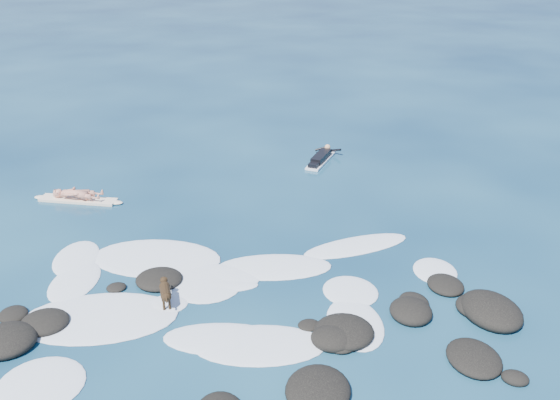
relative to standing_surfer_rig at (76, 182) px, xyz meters
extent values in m
plane|color=#0A2642|center=(5.04, -6.69, -0.75)|extent=(160.00, 160.00, 0.00)
ellipsoid|color=black|center=(7.65, -9.17, -0.69)|extent=(1.13, 1.16, 0.26)
ellipsoid|color=black|center=(7.84, -8.84, -0.64)|extent=(1.91, 1.90, 0.45)
ellipsoid|color=black|center=(6.88, -10.80, -0.64)|extent=(1.79, 1.96, 0.44)
ellipsoid|color=black|center=(3.24, -5.87, -0.66)|extent=(1.42, 1.35, 0.38)
ellipsoid|color=black|center=(9.94, -7.73, -0.68)|extent=(0.88, 1.03, 0.30)
ellipsoid|color=black|center=(11.73, -8.42, -0.61)|extent=(1.71, 2.03, 0.59)
ellipsoid|color=black|center=(-0.34, -7.11, -0.70)|extent=(0.85, 0.92, 0.22)
ellipsoid|color=black|center=(11.23, -10.84, -0.69)|extent=(0.76, 0.71, 0.26)
ellipsoid|color=black|center=(-0.19, -8.31, -0.63)|extent=(1.50, 1.46, 0.51)
ellipsoid|color=black|center=(11.05, -7.01, -0.68)|extent=(1.06, 1.20, 0.31)
ellipsoid|color=black|center=(7.06, -8.38, -0.72)|extent=(0.64, 0.59, 0.14)
ellipsoid|color=black|center=(11.59, -8.16, -0.66)|extent=(1.33, 1.23, 0.40)
ellipsoid|color=black|center=(7.54, -9.07, -0.64)|extent=(1.34, 1.28, 0.46)
ellipsoid|color=black|center=(0.56, -7.61, -0.66)|extent=(1.36, 1.31, 0.39)
ellipsoid|color=black|center=(2.10, -6.10, -0.71)|extent=(0.61, 0.57, 0.19)
ellipsoid|color=black|center=(10.59, -10.12, -0.66)|extent=(1.27, 1.51, 0.36)
ellipsoid|color=black|center=(9.71, -8.18, -0.64)|extent=(1.22, 1.34, 0.45)
ellipsoid|color=white|center=(4.67, -6.22, -0.74)|extent=(2.68, 1.02, 0.12)
ellipsoid|color=white|center=(9.15, -4.42, -0.74)|extent=(3.71, 2.04, 0.12)
ellipsoid|color=white|center=(1.84, -7.44, -0.74)|extent=(4.00, 2.32, 0.12)
ellipsoid|color=white|center=(5.07, -5.76, -0.74)|extent=(2.35, 1.87, 0.12)
ellipsoid|color=white|center=(8.42, -6.94, -0.74)|extent=(1.87, 1.97, 0.12)
ellipsoid|color=white|center=(0.96, -9.83, -0.74)|extent=(2.21, 2.19, 0.12)
ellipsoid|color=white|center=(3.08, -4.51, -0.74)|extent=(4.33, 3.20, 0.12)
ellipsoid|color=white|center=(0.90, -5.60, -0.74)|extent=(1.70, 2.45, 0.12)
ellipsoid|color=white|center=(4.99, -8.69, -0.74)|extent=(3.23, 1.83, 0.12)
ellipsoid|color=white|center=(5.79, -9.00, -0.74)|extent=(3.32, 1.91, 0.12)
ellipsoid|color=white|center=(6.50, -5.42, -0.74)|extent=(3.45, 1.72, 0.12)
ellipsoid|color=white|center=(0.70, -4.25, -0.74)|extent=(1.42, 2.26, 0.12)
ellipsoid|color=white|center=(8.22, -8.40, -0.74)|extent=(1.44, 2.32, 0.12)
ellipsoid|color=white|center=(11.06, -6.15, -0.74)|extent=(1.42, 1.67, 0.12)
ellipsoid|color=white|center=(4.52, -6.06, -0.74)|extent=(2.24, 2.27, 0.12)
ellipsoid|color=white|center=(3.51, -7.02, -0.74)|extent=(1.10, 0.90, 0.12)
cube|color=#FEE9CB|center=(0.00, 0.00, -0.70)|extent=(2.85, 1.31, 0.09)
ellipsoid|color=#FEE9CB|center=(1.35, -0.38, -0.70)|extent=(0.62, 0.46, 0.10)
ellipsoid|color=#FEE9CB|center=(-1.35, 0.38, -0.70)|extent=(0.62, 0.46, 0.10)
imported|color=tan|center=(0.00, 0.00, 0.25)|extent=(0.60, 0.75, 1.82)
cube|color=white|center=(9.33, 3.01, -0.70)|extent=(1.63, 2.38, 0.09)
ellipsoid|color=white|center=(9.90, 4.07, -0.70)|extent=(0.50, 0.60, 0.09)
cube|color=black|center=(9.33, 3.01, -0.54)|extent=(1.09, 1.51, 0.24)
sphere|color=tan|center=(9.74, 3.76, -0.40)|extent=(0.34, 0.34, 0.25)
cylinder|color=black|center=(9.54, 4.05, -0.55)|extent=(0.61, 0.16, 0.27)
cylinder|color=black|center=(10.08, 3.76, -0.55)|extent=(0.45, 0.53, 0.27)
cube|color=black|center=(8.94, 2.29, -0.58)|extent=(0.61, 0.71, 0.15)
cylinder|color=black|center=(3.51, -7.12, -0.29)|extent=(0.34, 0.58, 0.27)
sphere|color=black|center=(3.48, -6.88, -0.29)|extent=(0.31, 0.31, 0.28)
sphere|color=black|center=(3.54, -7.37, -0.29)|extent=(0.28, 0.28, 0.25)
sphere|color=black|center=(3.45, -6.72, -0.19)|extent=(0.22, 0.22, 0.20)
cone|color=black|center=(3.44, -6.60, -0.21)|extent=(0.12, 0.14, 0.10)
cone|color=black|center=(3.40, -6.74, -0.11)|extent=(0.10, 0.08, 0.10)
cone|color=black|center=(3.51, -6.72, -0.11)|extent=(0.10, 0.08, 0.10)
cylinder|color=black|center=(3.41, -6.95, -0.57)|extent=(0.07, 0.07, 0.36)
cylinder|color=black|center=(3.55, -6.93, -0.57)|extent=(0.07, 0.07, 0.36)
cylinder|color=black|center=(3.46, -7.32, -0.57)|extent=(0.07, 0.07, 0.36)
cylinder|color=black|center=(3.60, -7.30, -0.57)|extent=(0.07, 0.07, 0.36)
cylinder|color=black|center=(3.56, -7.49, -0.24)|extent=(0.08, 0.26, 0.16)
camera|label=1|loc=(4.93, -21.01, 8.43)|focal=40.00mm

